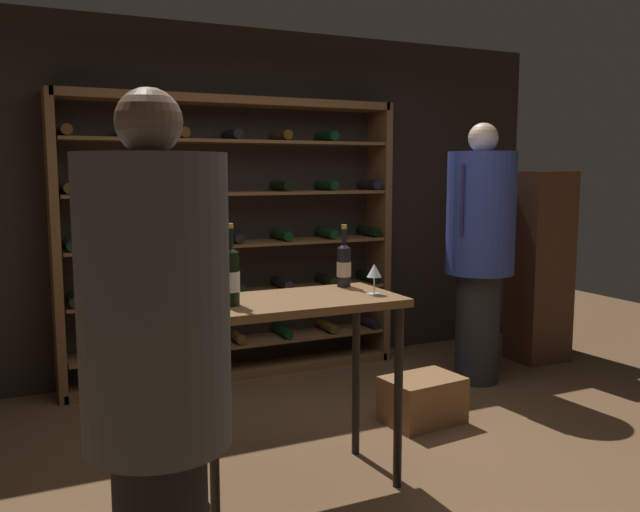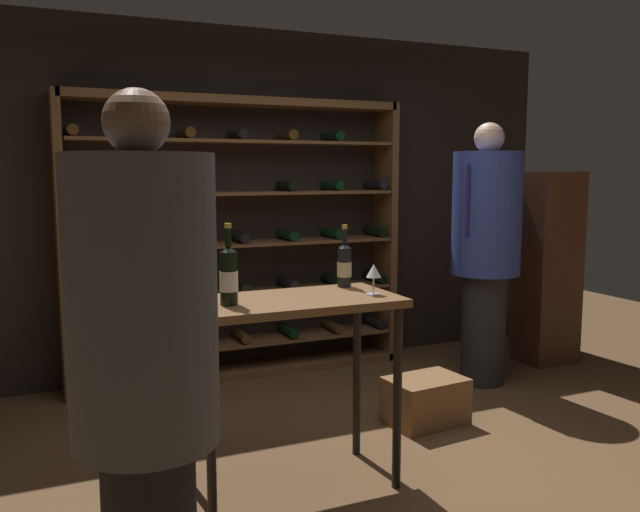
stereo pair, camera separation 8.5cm
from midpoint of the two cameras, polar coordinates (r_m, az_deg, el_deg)
ground_plane at (r=3.73m, az=5.41°, el=-18.08°), size 10.38×10.38×0.00m
back_wall at (r=5.39m, az=-5.95°, el=4.61°), size 5.54×0.10×2.69m
wine_rack at (r=5.17m, az=-6.40°, el=1.33°), size 2.62×0.32×2.14m
tasting_table at (r=3.31m, az=-1.67°, el=-5.94°), size 1.05×0.54×0.97m
person_bystander_red_print at (r=2.06m, az=-13.54°, el=-9.48°), size 0.43×0.43×1.83m
person_host_in_suit at (r=5.10m, az=14.41°, el=1.09°), size 0.51×0.50×1.94m
wine_crate at (r=4.39m, az=9.53°, el=-12.05°), size 0.51×0.39×0.29m
display_cabinet at (r=5.87m, az=19.24°, el=-0.95°), size 0.44×0.36×1.59m
wine_bottle_green_slim at (r=3.12m, az=-7.01°, el=-1.64°), size 0.09×0.09×0.38m
wine_bottle_black_capsule at (r=3.59m, az=2.77°, el=-0.74°), size 0.08×0.08×0.33m
wine_glass_stemmed_center at (r=3.33m, az=-8.96°, el=-1.84°), size 0.08×0.08×0.14m
wine_glass_stemmed_right at (r=3.37m, az=5.32°, el=-1.40°), size 0.08×0.08×0.16m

